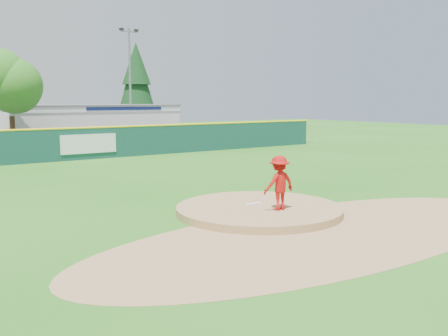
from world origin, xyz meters
TOP-DOWN VIEW (x-y plane):
  - ground at (0.00, 0.00)m, footprint 120.00×120.00m
  - pitchers_mound at (0.00, 0.00)m, footprint 5.50×5.50m
  - pitching_rubber at (0.00, 0.30)m, footprint 0.60×0.15m
  - infield_dirt_arc at (0.00, -3.00)m, footprint 15.40×15.40m
  - parking_lot at (0.00, 27.00)m, footprint 44.00×16.00m
  - pitcher at (0.15, -0.80)m, footprint 1.14×0.68m
  - van at (3.39, 21.45)m, footprint 5.38×4.00m
  - pool_building_grp at (6.00, 31.99)m, footprint 15.20×8.20m
  - fence_banners at (-3.33, 17.92)m, footprint 12.07×0.04m
  - outfield_fence at (0.00, 18.00)m, footprint 40.00×0.14m
  - deciduous_tree at (-2.00, 25.00)m, footprint 5.60×5.60m
  - conifer_tree at (13.00, 36.00)m, footprint 4.40×4.40m
  - light_pole_right at (9.00, 29.00)m, footprint 1.75×0.25m

SIDE VIEW (x-z plane):
  - ground at x=0.00m, z-range 0.00..0.00m
  - pitchers_mound at x=0.00m, z-range -0.25..0.25m
  - infield_dirt_arc at x=0.00m, z-range 0.00..0.01m
  - parking_lot at x=0.00m, z-range 0.00..0.02m
  - pitching_rubber at x=0.00m, z-range 0.25..0.29m
  - van at x=3.39m, z-range 0.02..1.38m
  - fence_banners at x=-3.33m, z-range 0.40..1.60m
  - outfield_fence at x=0.00m, z-range 0.05..2.12m
  - pitcher at x=0.15m, z-range 0.25..1.99m
  - pool_building_grp at x=6.00m, z-range 0.01..3.32m
  - deciduous_tree at x=-2.00m, z-range 0.87..8.23m
  - conifer_tree at x=13.00m, z-range 0.79..10.29m
  - light_pole_right at x=9.00m, z-range 0.54..10.54m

